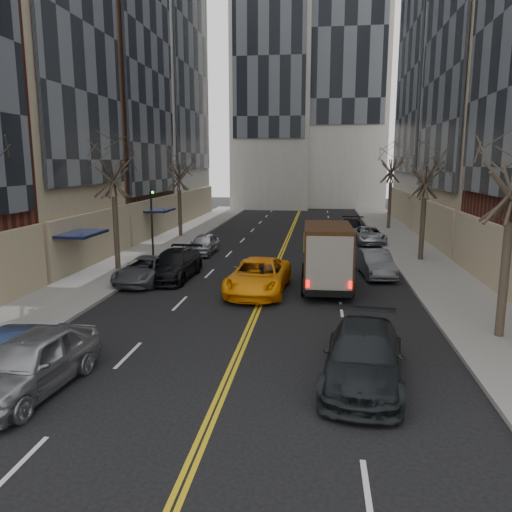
# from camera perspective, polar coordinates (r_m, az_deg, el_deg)

# --- Properties ---
(sidewalk_left) EXTENTS (4.00, 66.00, 0.15)m
(sidewalk_left) POSITION_cam_1_polar(r_m,az_deg,el_deg) (35.92, -11.50, 0.83)
(sidewalk_left) COLOR slate
(sidewalk_left) RESTS_ON ground
(sidewalk_right) EXTENTS (4.00, 66.00, 0.15)m
(sidewalk_right) POSITION_cam_1_polar(r_m,az_deg,el_deg) (34.66, 17.97, 0.16)
(sidewalk_right) COLOR slate
(sidewalk_right) RESTS_ON ground
(streetwall_left) EXTENTS (14.00, 49.50, 36.00)m
(streetwall_left) POSITION_cam_1_polar(r_m,az_deg,el_deg) (42.91, -20.60, 22.80)
(streetwall_left) COLOR #562319
(streetwall_left) RESTS_ON ground
(tree_lf_mid) EXTENTS (3.20, 3.20, 8.91)m
(tree_lf_mid) POSITION_cam_1_polar(r_m,az_deg,el_deg) (28.81, -16.13, 11.28)
(tree_lf_mid) COLOR #382D23
(tree_lf_mid) RESTS_ON sidewalk_left
(tree_lf_far) EXTENTS (3.20, 3.20, 8.12)m
(tree_lf_far) POSITION_cam_1_polar(r_m,az_deg,el_deg) (41.08, -8.84, 10.47)
(tree_lf_far) COLOR #382D23
(tree_lf_far) RESTS_ON sidewalk_left
(tree_rt_mid) EXTENTS (3.20, 3.20, 8.32)m
(tree_rt_mid) POSITION_cam_1_polar(r_m,az_deg,el_deg) (32.13, 18.90, 10.25)
(tree_rt_mid) COLOR #382D23
(tree_rt_mid) RESTS_ON sidewalk_right
(tree_rt_far) EXTENTS (3.20, 3.20, 9.11)m
(tree_rt_far) POSITION_cam_1_polar(r_m,az_deg,el_deg) (46.93, 15.28, 11.12)
(tree_rt_far) COLOR #382D23
(tree_rt_far) RESTS_ON sidewalk_right
(traffic_signal) EXTENTS (0.29, 0.26, 4.70)m
(traffic_signal) POSITION_cam_1_polar(r_m,az_deg,el_deg) (30.34, -11.83, 4.26)
(traffic_signal) COLOR black
(traffic_signal) RESTS_ON sidewalk_left
(ups_truck) EXTENTS (2.50, 5.86, 3.18)m
(ups_truck) POSITION_cam_1_polar(r_m,az_deg,el_deg) (24.34, 8.09, -0.06)
(ups_truck) COLOR black
(ups_truck) RESTS_ON ground
(observer_sedan) EXTENTS (2.76, 5.50, 1.53)m
(observer_sedan) POSITION_cam_1_polar(r_m,az_deg,el_deg) (14.50, 12.19, -11.16)
(observer_sedan) COLOR black
(observer_sedan) RESTS_ON ground
(taxi) EXTENTS (2.88, 5.77, 1.57)m
(taxi) POSITION_cam_1_polar(r_m,az_deg,el_deg) (23.57, 0.28, -2.34)
(taxi) COLOR #FF9A0A
(taxi) RESTS_ON ground
(pedestrian) EXTENTS (0.37, 0.56, 1.51)m
(pedestrian) POSITION_cam_1_polar(r_m,az_deg,el_deg) (23.03, 0.72, -2.73)
(pedestrian) COLOR black
(pedestrian) RESTS_ON ground
(parked_lf_a) EXTENTS (2.30, 4.90, 1.62)m
(parked_lf_a) POSITION_cam_1_polar(r_m,az_deg,el_deg) (14.92, -24.38, -11.08)
(parked_lf_a) COLOR #96989D
(parked_lf_a) RESTS_ON ground
(parked_lf_b) EXTENTS (1.58, 4.21, 1.37)m
(parked_lf_b) POSITION_cam_1_polar(r_m,az_deg,el_deg) (15.89, -26.07, -10.38)
(parked_lf_b) COLOR #131E3C
(parked_lf_b) RESTS_ON ground
(parked_lf_c) EXTENTS (2.47, 4.79, 1.29)m
(parked_lf_c) POSITION_cam_1_polar(r_m,az_deg,el_deg) (26.20, -12.51, -1.58)
(parked_lf_c) COLOR #494C50
(parked_lf_c) RESTS_ON ground
(parked_lf_d) EXTENTS (2.29, 5.24, 1.50)m
(parked_lf_d) POSITION_cam_1_polar(r_m,az_deg,el_deg) (26.73, -9.38, -0.99)
(parked_lf_d) COLOR black
(parked_lf_d) RESTS_ON ground
(parked_lf_e) EXTENTS (1.67, 3.96, 1.34)m
(parked_lf_e) POSITION_cam_1_polar(r_m,az_deg,el_deg) (33.69, -5.97, 1.37)
(parked_lf_e) COLOR #A2A4AA
(parked_lf_e) RESTS_ON ground
(parked_rt_a) EXTENTS (1.91, 4.38, 1.40)m
(parked_rt_a) POSITION_cam_1_polar(r_m,az_deg,el_deg) (27.71, 13.51, -0.84)
(parked_rt_a) COLOR #515559
(parked_rt_a) RESTS_ON ground
(parked_rt_b) EXTENTS (2.55, 4.78, 1.28)m
(parked_rt_b) POSITION_cam_1_polar(r_m,az_deg,el_deg) (38.79, 12.76, 2.34)
(parked_rt_b) COLOR #AFB1B7
(parked_rt_b) RESTS_ON ground
(parked_rt_c) EXTENTS (2.75, 5.50, 1.53)m
(parked_rt_c) POSITION_cam_1_polar(r_m,az_deg,el_deg) (41.72, 10.80, 3.17)
(parked_rt_c) COLOR black
(parked_rt_c) RESTS_ON ground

